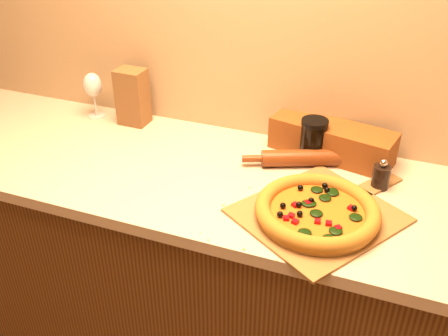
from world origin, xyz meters
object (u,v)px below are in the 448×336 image
(pepper_grinder, at_px, (381,176))
(dark_jar, at_px, (313,139))
(wine_glass, at_px, (93,86))
(pizza_peel, at_px, (322,213))
(pizza, at_px, (317,211))
(rolling_pin, at_px, (305,158))

(pepper_grinder, xyz_separation_m, dark_jar, (-0.24, 0.11, 0.03))
(pepper_grinder, distance_m, wine_glass, 1.14)
(pepper_grinder, relative_size, dark_jar, 0.70)
(pepper_grinder, bearing_deg, pizza_peel, -124.44)
(wine_glass, bearing_deg, pepper_grinder, -6.52)
(pizza_peel, xyz_separation_m, pepper_grinder, (0.14, 0.21, 0.04))
(pepper_grinder, distance_m, dark_jar, 0.26)
(pepper_grinder, bearing_deg, dark_jar, 156.26)
(pizza, distance_m, rolling_pin, 0.31)
(rolling_pin, bearing_deg, pepper_grinder, -10.94)
(pizza_peel, bearing_deg, dark_jar, 139.93)
(pizza, distance_m, pepper_grinder, 0.28)
(rolling_pin, relative_size, dark_jar, 2.73)
(rolling_pin, distance_m, dark_jar, 0.07)
(pepper_grinder, distance_m, rolling_pin, 0.26)
(rolling_pin, relative_size, wine_glass, 2.19)
(rolling_pin, bearing_deg, wine_glass, 174.77)
(pizza, height_order, wine_glass, wine_glass)
(rolling_pin, xyz_separation_m, dark_jar, (0.01, 0.06, 0.05))
(pizza, relative_size, wine_glass, 1.94)
(pizza_peel, relative_size, rolling_pin, 1.49)
(pizza, xyz_separation_m, wine_glass, (-0.98, 0.37, 0.10))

